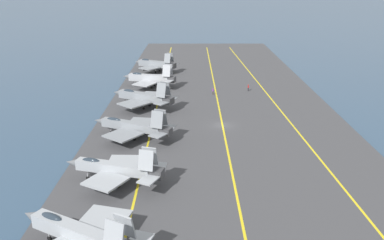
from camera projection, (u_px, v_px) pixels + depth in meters
name	position (u px, v px, depth m)	size (l,w,h in m)	color
ground_plane	(222.00, 127.00, 84.71)	(2000.00, 2000.00, 0.00)	#334C66
carrier_deck	(222.00, 126.00, 84.64)	(218.81, 53.14, 0.40)	#424244
deck_stripe_foul_line	(293.00, 125.00, 84.56)	(196.93, 0.36, 0.01)	yellow
deck_stripe_centerline	(222.00, 125.00, 84.57)	(196.93, 0.36, 0.01)	yellow
deck_stripe_edge_line	(152.00, 125.00, 84.59)	(196.93, 0.36, 0.01)	yellow
parked_jet_nearest	(80.00, 234.00, 44.52)	(14.04, 16.36, 6.32)	#9EA3A8
parked_jet_second	(116.00, 168.00, 59.79)	(11.99, 15.70, 6.32)	#9EA3A8
parked_jet_third	(133.00, 126.00, 77.21)	(13.56, 16.72, 6.28)	gray
parked_jet_fourth	(143.00, 97.00, 95.06)	(14.05, 16.32, 6.80)	gray
parked_jet_fifth	(150.00, 78.00, 112.99)	(13.89, 15.48, 6.65)	#A8AAAF
parked_jet_sixth	(155.00, 64.00, 131.05)	(12.96, 15.09, 6.48)	gray
crew_red_vest	(248.00, 87.00, 109.61)	(0.39, 0.27, 1.79)	#232328
crew_purple_vest	(213.00, 91.00, 106.25)	(0.44, 0.35, 1.82)	#383328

